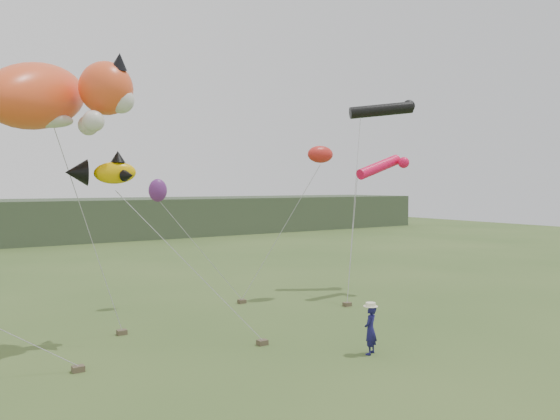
{
  "coord_description": "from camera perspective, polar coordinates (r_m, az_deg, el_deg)",
  "views": [
    {
      "loc": [
        -10.42,
        -12.63,
        5.42
      ],
      "look_at": [
        0.03,
        3.0,
        4.57
      ],
      "focal_mm": 35.0,
      "sensor_mm": 36.0,
      "label": 1
    }
  ],
  "objects": [
    {
      "name": "ground",
      "position": [
        17.25,
        5.68,
        -15.74
      ],
      "size": [
        120.0,
        120.0,
        0.0
      ],
      "primitive_type": "plane",
      "color": "#385123",
      "rests_on": "ground"
    },
    {
      "name": "sandbag_anchors",
      "position": [
        21.31,
        -6.04,
        -11.92
      ],
      "size": [
        12.51,
        6.36,
        0.17
      ],
      "color": "brown",
      "rests_on": "ground"
    },
    {
      "name": "tube_kites",
      "position": [
        29.05,
        10.95,
        8.29
      ],
      "size": [
        4.87,
        3.36,
        4.33
      ],
      "color": "black",
      "rests_on": "ground"
    },
    {
      "name": "misc_kites",
      "position": [
        25.59,
        -1.12,
        4.65
      ],
      "size": [
        8.46,
        2.93,
        2.63
      ],
      "color": "red",
      "rests_on": "ground"
    },
    {
      "name": "cat_kite",
      "position": [
        19.85,
        -22.64,
        11.01
      ],
      "size": [
        6.33,
        5.16,
        3.08
      ],
      "color": "#FF5224",
      "rests_on": "ground"
    },
    {
      "name": "fish_kite",
      "position": [
        19.49,
        -18.19,
        3.81
      ],
      "size": [
        2.37,
        1.58,
        1.21
      ],
      "color": "#EAB102",
      "rests_on": "ground"
    },
    {
      "name": "headland",
      "position": [
        57.89,
        -26.43,
        -1.15
      ],
      "size": [
        90.0,
        13.0,
        4.0
      ],
      "color": "#2D3D28",
      "rests_on": "ground"
    },
    {
      "name": "festival_attendant",
      "position": [
        18.13,
        9.43,
        -12.24
      ],
      "size": [
        0.69,
        0.6,
        1.58
      ],
      "primitive_type": "imported",
      "rotation": [
        0.0,
        0.0,
        3.62
      ],
      "color": "#171551",
      "rests_on": "ground"
    }
  ]
}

